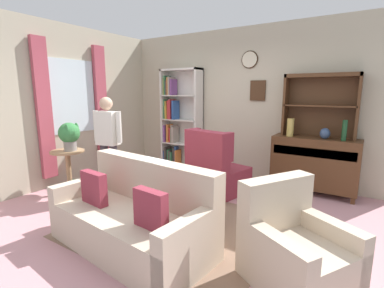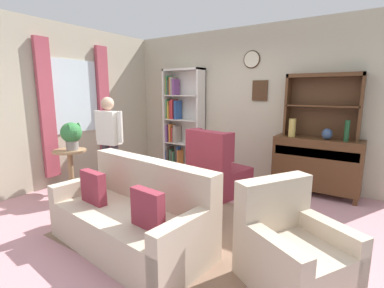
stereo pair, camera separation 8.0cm
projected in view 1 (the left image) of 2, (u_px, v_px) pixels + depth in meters
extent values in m
cube|color=#C68C93|center=(178.00, 215.00, 3.80)|extent=(5.40, 4.60, 0.02)
cube|color=#BCB299|center=(242.00, 104.00, 5.30)|extent=(5.00, 0.06, 2.80)
cylinder|color=beige|center=(250.00, 60.00, 5.04)|extent=(0.28, 0.03, 0.28)
torus|color=#382314|center=(250.00, 60.00, 5.04)|extent=(0.31, 0.02, 0.31)
cube|color=#422816|center=(258.00, 91.00, 5.04)|extent=(0.28, 0.03, 0.36)
cube|color=#BCB299|center=(60.00, 105.00, 4.88)|extent=(0.06, 4.20, 2.80)
cube|color=silver|center=(73.00, 97.00, 5.03)|extent=(0.02, 0.90, 1.30)
cube|color=#B24756|center=(44.00, 110.00, 4.56)|extent=(0.08, 0.24, 2.30)
cube|color=#B24756|center=(101.00, 106.00, 5.52)|extent=(0.08, 0.24, 2.30)
cube|color=#846651|center=(177.00, 226.00, 3.44)|extent=(2.31, 2.06, 0.01)
cube|color=silver|center=(165.00, 119.00, 6.10)|extent=(0.04, 0.30, 2.10)
cube|color=silver|center=(199.00, 121.00, 5.65)|extent=(0.04, 0.30, 2.10)
cube|color=silver|center=(181.00, 70.00, 5.68)|extent=(0.90, 0.30, 0.04)
cube|color=silver|center=(182.00, 167.00, 6.07)|extent=(0.90, 0.30, 0.04)
cube|color=silver|center=(185.00, 119.00, 6.00)|extent=(0.90, 0.01, 2.10)
cube|color=silver|center=(181.00, 143.00, 5.97)|extent=(0.86, 0.30, 0.02)
cube|color=#284C8C|center=(166.00, 157.00, 6.23)|extent=(0.03, 0.21, 0.31)
cube|color=#3F3833|center=(168.00, 155.00, 6.20)|extent=(0.04, 0.24, 0.38)
cube|color=#337247|center=(170.00, 157.00, 6.18)|extent=(0.04, 0.15, 0.33)
cube|color=#3F3833|center=(172.00, 157.00, 6.15)|extent=(0.04, 0.21, 0.32)
cube|color=#337247|center=(173.00, 158.00, 6.13)|extent=(0.03, 0.23, 0.30)
cube|color=#3F3833|center=(175.00, 156.00, 6.10)|extent=(0.04, 0.12, 0.39)
cube|color=#284C8C|center=(176.00, 156.00, 6.07)|extent=(0.04, 0.12, 0.42)
cube|color=#CC7233|center=(178.00, 158.00, 6.06)|extent=(0.03, 0.21, 0.35)
cube|color=silver|center=(181.00, 120.00, 5.88)|extent=(0.86, 0.30, 0.02)
cube|color=#723F7F|center=(166.00, 133.00, 6.12)|extent=(0.04, 0.18, 0.36)
cube|color=#337247|center=(168.00, 135.00, 6.11)|extent=(0.03, 0.11, 0.28)
cube|color=#CC7233|center=(170.00, 133.00, 6.07)|extent=(0.04, 0.20, 0.39)
cube|color=#B22D33|center=(171.00, 135.00, 6.05)|extent=(0.04, 0.16, 0.31)
cube|color=#337247|center=(173.00, 136.00, 6.04)|extent=(0.02, 0.16, 0.29)
cube|color=gray|center=(174.00, 134.00, 6.01)|extent=(0.03, 0.22, 0.38)
cube|color=gray|center=(175.00, 135.00, 5.99)|extent=(0.03, 0.22, 0.35)
cube|color=silver|center=(181.00, 96.00, 5.78)|extent=(0.86, 0.30, 0.02)
cube|color=#337247|center=(166.00, 109.00, 6.03)|extent=(0.03, 0.13, 0.41)
cube|color=gold|center=(167.00, 110.00, 6.01)|extent=(0.03, 0.14, 0.38)
cube|color=gold|center=(169.00, 112.00, 6.00)|extent=(0.03, 0.24, 0.28)
cube|color=#B22D33|center=(170.00, 110.00, 5.97)|extent=(0.04, 0.18, 0.39)
cube|color=#B22D33|center=(172.00, 109.00, 5.94)|extent=(0.04, 0.20, 0.41)
cube|color=#284C8C|center=(174.00, 112.00, 5.93)|extent=(0.04, 0.12, 0.28)
cube|color=#284C8C|center=(176.00, 110.00, 5.89)|extent=(0.04, 0.23, 0.39)
cube|color=gold|center=(166.00, 87.00, 5.94)|extent=(0.04, 0.13, 0.36)
cube|color=#337247|center=(167.00, 86.00, 5.91)|extent=(0.03, 0.22, 0.40)
cube|color=#3F3833|center=(169.00, 88.00, 5.90)|extent=(0.04, 0.21, 0.30)
cube|color=#CC7233|center=(170.00, 86.00, 5.87)|extent=(0.02, 0.21, 0.36)
cube|color=gray|center=(171.00, 86.00, 5.85)|extent=(0.04, 0.21, 0.37)
cube|color=#723F7F|center=(173.00, 87.00, 5.83)|extent=(0.04, 0.21, 0.33)
cube|color=#4C2D19|center=(314.00, 163.00, 4.51)|extent=(1.30, 0.45, 0.82)
cube|color=#4C2D19|center=(272.00, 186.00, 4.76)|extent=(0.06, 0.06, 0.10)
cube|color=#4C2D19|center=(353.00, 201.00, 4.13)|extent=(0.06, 0.06, 0.10)
cube|color=#4C2D19|center=(278.00, 181.00, 5.05)|extent=(0.06, 0.06, 0.10)
cube|color=#4C2D19|center=(354.00, 193.00, 4.42)|extent=(0.06, 0.06, 0.10)
cube|color=#3D2414|center=(313.00, 153.00, 4.29)|extent=(1.20, 0.01, 0.14)
cube|color=#4C2D19|center=(286.00, 105.00, 4.68)|extent=(0.04, 0.26, 1.00)
cube|color=#4C2D19|center=(358.00, 107.00, 4.12)|extent=(0.04, 0.26, 1.00)
cube|color=#4C2D19|center=(322.00, 75.00, 4.31)|extent=(1.10, 0.26, 0.06)
cube|color=#4C2D19|center=(320.00, 106.00, 4.40)|extent=(1.06, 0.26, 0.02)
cube|color=#4C2D19|center=(321.00, 105.00, 4.50)|extent=(1.10, 0.01, 1.00)
cylinder|color=tan|center=(290.00, 127.00, 4.54)|extent=(0.11, 0.11, 0.29)
ellipsoid|color=#33476B|center=(325.00, 134.00, 4.29)|extent=(0.15, 0.15, 0.17)
cylinder|color=#194223|center=(344.00, 130.00, 4.12)|extent=(0.07, 0.07, 0.31)
cube|color=beige|center=(131.00, 229.00, 2.95)|extent=(1.88, 1.03, 0.42)
cube|color=beige|center=(152.00, 181.00, 3.11)|extent=(1.81, 0.38, 0.48)
cube|color=beige|center=(87.00, 202.00, 3.44)|extent=(0.23, 0.86, 0.60)
cube|color=beige|center=(192.00, 248.00, 2.42)|extent=(0.23, 0.86, 0.60)
cube|color=maroon|center=(94.00, 188.00, 3.06)|extent=(0.37, 0.14, 0.36)
cube|color=maroon|center=(151.00, 209.00, 2.51)|extent=(0.37, 0.14, 0.36)
cube|color=white|center=(151.00, 160.00, 3.07)|extent=(0.38, 0.22, 0.00)
cube|color=beige|center=(298.00, 263.00, 2.38)|extent=(1.05, 1.04, 0.40)
cube|color=beige|center=(276.00, 202.00, 2.56)|extent=(0.53, 0.74, 0.48)
cube|color=beige|center=(272.00, 265.00, 2.23)|extent=(0.74, 0.51, 0.55)
cube|color=beige|center=(323.00, 246.00, 2.50)|extent=(0.74, 0.51, 0.55)
cube|color=maroon|center=(218.00, 179.00, 4.61)|extent=(0.94, 0.95, 0.42)
cube|color=maroon|center=(206.00, 151.00, 4.30)|extent=(0.80, 0.37, 0.63)
cube|color=maroon|center=(225.00, 148.00, 4.07)|extent=(0.16, 0.30, 0.44)
cube|color=maroon|center=(193.00, 142.00, 4.55)|extent=(0.16, 0.30, 0.44)
cylinder|color=#A87F56|center=(67.00, 151.00, 4.47)|extent=(0.52, 0.52, 0.03)
cylinder|color=#A87F56|center=(69.00, 173.00, 4.54)|extent=(0.08, 0.08, 0.68)
cylinder|color=#A87F56|center=(71.00, 192.00, 4.60)|extent=(0.36, 0.36, 0.03)
cylinder|color=gray|center=(70.00, 146.00, 4.44)|extent=(0.19, 0.19, 0.15)
sphere|color=#387F42|center=(69.00, 133.00, 4.40)|extent=(0.33, 0.33, 0.33)
ellipsoid|color=#387F42|center=(67.00, 132.00, 4.28)|extent=(0.10, 0.06, 0.23)
ellipsoid|color=#387F42|center=(77.00, 130.00, 4.45)|extent=(0.10, 0.06, 0.23)
cylinder|color=#AD6B4C|center=(76.00, 196.00, 4.28)|extent=(0.14, 0.14, 0.11)
sphere|color=#235B2D|center=(75.00, 187.00, 4.26)|extent=(0.24, 0.24, 0.24)
ellipsoid|color=#235B2D|center=(80.00, 186.00, 4.23)|extent=(0.07, 0.04, 0.17)
ellipsoid|color=#235B2D|center=(77.00, 186.00, 4.19)|extent=(0.07, 0.04, 0.17)
cylinder|color=#38333D|center=(105.00, 169.00, 4.49)|extent=(0.14, 0.14, 0.82)
cylinder|color=#38333D|center=(114.00, 170.00, 4.42)|extent=(0.14, 0.14, 0.82)
cube|color=silver|center=(107.00, 128.00, 4.33)|extent=(0.37, 0.25, 0.52)
sphere|color=tan|center=(106.00, 104.00, 4.26)|extent=(0.23, 0.23, 0.20)
cylinder|color=silver|center=(96.00, 126.00, 4.41)|extent=(0.09, 0.09, 0.48)
cylinder|color=silver|center=(119.00, 127.00, 4.24)|extent=(0.09, 0.09, 0.48)
cube|color=#4C2D19|center=(182.00, 188.00, 3.61)|extent=(0.80, 0.50, 0.03)
cube|color=#4C2D19|center=(150.00, 203.00, 3.67)|extent=(0.05, 0.05, 0.39)
cube|color=#4C2D19|center=(198.00, 217.00, 3.28)|extent=(0.05, 0.05, 0.39)
cube|color=#4C2D19|center=(170.00, 193.00, 4.03)|extent=(0.05, 0.05, 0.39)
cube|color=#4C2D19|center=(215.00, 204.00, 3.64)|extent=(0.05, 0.05, 0.39)
cube|color=gold|center=(177.00, 183.00, 3.73)|extent=(0.20, 0.11, 0.02)
cube|color=gold|center=(176.00, 182.00, 3.73)|extent=(0.15, 0.14, 0.03)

